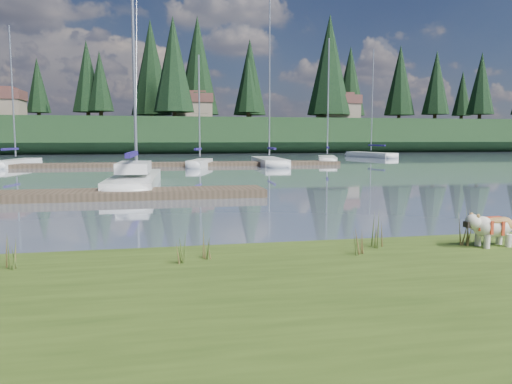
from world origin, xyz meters
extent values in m
plane|color=slate|center=(0.00, 30.00, 0.00)|extent=(200.00, 200.00, 0.00)
cube|color=#3C5319|center=(0.00, -6.00, 0.17)|extent=(60.00, 9.00, 0.35)
cube|color=black|center=(0.00, 73.00, 2.50)|extent=(200.00, 20.00, 5.00)
cylinder|color=silver|center=(5.42, -2.73, 0.46)|extent=(0.11, 0.11, 0.22)
cylinder|color=silver|center=(5.40, -2.50, 0.46)|extent=(0.11, 0.11, 0.22)
cylinder|color=silver|center=(5.86, -2.70, 0.46)|extent=(0.11, 0.11, 0.22)
cylinder|color=silver|center=(5.85, -2.47, 0.46)|extent=(0.11, 0.11, 0.22)
ellipsoid|color=silver|center=(5.64, -2.60, 0.70)|extent=(0.76, 0.42, 0.35)
ellipsoid|color=#AC7B40|center=(5.64, -2.60, 0.81)|extent=(0.54, 0.38, 0.12)
ellipsoid|color=silver|center=(5.20, -2.63, 0.81)|extent=(0.27, 0.28, 0.26)
cube|color=black|center=(5.09, -2.64, 0.76)|extent=(0.09, 0.13, 0.10)
cube|color=white|center=(-1.02, 13.03, 0.22)|extent=(2.37, 8.59, 0.70)
ellipsoid|color=white|center=(-0.80, 17.27, 0.22)|extent=(1.97, 2.41, 0.70)
cylinder|color=silver|center=(-0.98, 13.80, 7.24)|extent=(0.14, 0.14, 12.89)
cube|color=navy|center=(-1.08, 11.77, 1.55)|extent=(0.40, 3.87, 0.20)
cube|color=white|center=(-1.04, 12.54, 0.95)|extent=(1.51, 3.16, 0.45)
cube|color=#4C3D2C|center=(-4.00, 9.00, 0.15)|extent=(16.00, 2.00, 0.30)
cube|color=#4C3D2C|center=(2.00, 30.00, 0.15)|extent=(26.00, 2.20, 0.30)
cube|color=white|center=(-10.75, 31.83, 0.22)|extent=(2.61, 6.53, 0.70)
ellipsoid|color=white|center=(-10.16, 34.96, 0.22)|extent=(1.69, 1.97, 0.70)
cylinder|color=silver|center=(-10.75, 31.83, 5.78)|extent=(0.12, 0.12, 9.96)
cube|color=navy|center=(-10.91, 30.98, 1.40)|extent=(0.67, 2.53, 0.20)
cube|color=white|center=(3.35, 28.76, 0.22)|extent=(2.53, 5.03, 0.70)
ellipsoid|color=white|center=(4.08, 31.11, 0.22)|extent=(1.42, 1.60, 0.70)
cylinder|color=silver|center=(3.35, 28.76, 4.67)|extent=(0.12, 0.12, 7.75)
cube|color=navy|center=(3.15, 28.12, 1.40)|extent=(0.77, 1.93, 0.20)
cube|color=white|center=(9.30, 30.46, 0.22)|extent=(2.53, 8.66, 0.70)
ellipsoid|color=white|center=(9.60, 34.72, 0.22)|extent=(2.02, 2.45, 0.70)
cylinder|color=silver|center=(9.30, 30.46, 7.37)|extent=(0.12, 0.12, 13.14)
cube|color=navy|center=(9.22, 29.29, 1.40)|extent=(0.43, 3.41, 0.20)
cube|color=white|center=(15.30, 32.96, 0.22)|extent=(3.48, 6.78, 0.70)
ellipsoid|color=white|center=(16.32, 36.12, 0.22)|extent=(1.94, 2.17, 0.70)
cylinder|color=silver|center=(15.30, 32.96, 5.92)|extent=(0.12, 0.12, 10.24)
cube|color=navy|center=(15.02, 32.10, 1.40)|extent=(1.00, 2.57, 0.20)
cube|color=white|center=(24.73, 44.26, 0.22)|extent=(3.26, 7.94, 0.70)
ellipsoid|color=white|center=(23.96, 48.06, 0.22)|extent=(2.07, 2.41, 0.70)
cylinder|color=silver|center=(24.73, 44.26, 6.58)|extent=(0.12, 0.12, 11.55)
cube|color=navy|center=(24.94, 43.23, 1.40)|extent=(0.81, 3.06, 0.20)
cone|color=#475B23|center=(0.12, -2.68, 0.59)|extent=(0.03, 0.03, 0.49)
cone|color=brown|center=(0.23, -2.75, 0.55)|extent=(0.03, 0.03, 0.39)
cone|color=#475B23|center=(0.18, -2.65, 0.62)|extent=(0.03, 0.03, 0.54)
cone|color=brown|center=(0.26, -2.71, 0.52)|extent=(0.03, 0.03, 0.34)
cone|color=#475B23|center=(0.14, -2.76, 0.57)|extent=(0.03, 0.03, 0.44)
cone|color=#475B23|center=(0.58, -2.45, 0.57)|extent=(0.03, 0.03, 0.43)
cone|color=brown|center=(0.69, -2.52, 0.52)|extent=(0.03, 0.03, 0.34)
cone|color=#475B23|center=(0.64, -2.42, 0.59)|extent=(0.03, 0.03, 0.47)
cone|color=brown|center=(0.72, -2.48, 0.50)|extent=(0.03, 0.03, 0.30)
cone|color=#475B23|center=(0.60, -2.53, 0.54)|extent=(0.03, 0.03, 0.39)
cone|color=#475B23|center=(3.55, -2.25, 0.65)|extent=(0.03, 0.03, 0.61)
cone|color=brown|center=(3.66, -2.32, 0.59)|extent=(0.03, 0.03, 0.49)
cone|color=#475B23|center=(3.61, -2.22, 0.68)|extent=(0.03, 0.03, 0.67)
cone|color=brown|center=(3.69, -2.28, 0.56)|extent=(0.03, 0.03, 0.43)
cone|color=#475B23|center=(3.57, -2.33, 0.62)|extent=(0.03, 0.03, 0.55)
cone|color=#475B23|center=(-2.28, -2.52, 0.64)|extent=(0.03, 0.03, 0.58)
cone|color=brown|center=(-2.17, -2.59, 0.58)|extent=(0.03, 0.03, 0.46)
cone|color=#475B23|center=(-2.22, -2.49, 0.67)|extent=(0.03, 0.03, 0.64)
cone|color=brown|center=(-2.14, -2.55, 0.55)|extent=(0.03, 0.03, 0.41)
cone|color=#475B23|center=(-2.26, -2.60, 0.61)|extent=(0.03, 0.03, 0.52)
cone|color=#475B23|center=(3.03, -2.66, 0.58)|extent=(0.03, 0.03, 0.46)
cone|color=brown|center=(3.14, -2.73, 0.54)|extent=(0.03, 0.03, 0.37)
cone|color=#475B23|center=(3.09, -2.63, 0.60)|extent=(0.03, 0.03, 0.51)
cone|color=brown|center=(3.17, -2.69, 0.51)|extent=(0.03, 0.03, 0.32)
cone|color=#475B23|center=(3.05, -2.74, 0.56)|extent=(0.03, 0.03, 0.42)
cone|color=#475B23|center=(5.09, -2.43, 0.67)|extent=(0.03, 0.03, 0.64)
cone|color=brown|center=(5.20, -2.50, 0.61)|extent=(0.03, 0.03, 0.51)
cone|color=#475B23|center=(5.15, -2.40, 0.70)|extent=(0.03, 0.03, 0.70)
cone|color=brown|center=(5.23, -2.46, 0.57)|extent=(0.03, 0.03, 0.45)
cone|color=#475B23|center=(5.11, -2.51, 0.64)|extent=(0.03, 0.03, 0.57)
cube|color=#33281C|center=(0.00, -1.60, 0.07)|extent=(60.00, 0.50, 0.14)
cylinder|color=#382619|center=(-10.00, 72.00, 5.90)|extent=(0.60, 0.60, 1.80)
cone|color=black|center=(-10.00, 72.00, 11.75)|extent=(4.84, 4.84, 11.00)
cylinder|color=#382619|center=(3.00, 66.00, 5.90)|extent=(0.60, 0.60, 1.80)
cone|color=black|center=(3.00, 66.00, 13.10)|extent=(6.16, 6.16, 14.00)
cylinder|color=#382619|center=(15.00, 70.00, 5.90)|extent=(0.60, 0.60, 1.80)
cone|color=black|center=(15.00, 70.00, 10.85)|extent=(3.96, 3.96, 9.00)
cylinder|color=#382619|center=(28.00, 68.00, 5.90)|extent=(0.60, 0.60, 1.80)
cone|color=black|center=(28.00, 68.00, 14.00)|extent=(7.04, 7.04, 16.00)
cylinder|color=#382619|center=(42.00, 71.00, 5.90)|extent=(0.60, 0.60, 1.80)
cone|color=black|center=(42.00, 71.00, 12.20)|extent=(5.28, 5.28, 12.00)
cylinder|color=#382619|center=(55.00, 67.00, 5.90)|extent=(0.60, 0.60, 1.80)
cone|color=black|center=(55.00, 67.00, 11.52)|extent=(4.62, 4.62, 10.50)
cube|color=gray|center=(-22.00, 70.00, 6.40)|extent=(6.00, 5.00, 2.80)
cube|color=brown|center=(-22.00, 70.00, 8.50)|extent=(6.30, 5.30, 1.40)
cube|color=brown|center=(-22.00, 70.00, 9.30)|extent=(4.20, 3.60, 0.70)
cube|color=gray|center=(6.00, 71.00, 6.40)|extent=(6.00, 5.00, 2.80)
cube|color=brown|center=(6.00, 71.00, 8.50)|extent=(6.30, 5.30, 1.40)
cube|color=brown|center=(6.00, 71.00, 9.30)|extent=(4.20, 3.60, 0.70)
cube|color=gray|center=(30.00, 69.00, 6.40)|extent=(6.00, 5.00, 2.80)
cube|color=brown|center=(30.00, 69.00, 8.50)|extent=(6.30, 5.30, 1.40)
cube|color=brown|center=(30.00, 69.00, 9.30)|extent=(4.20, 3.60, 0.70)
camera|label=1|loc=(-0.18, -10.19, 2.24)|focal=35.00mm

